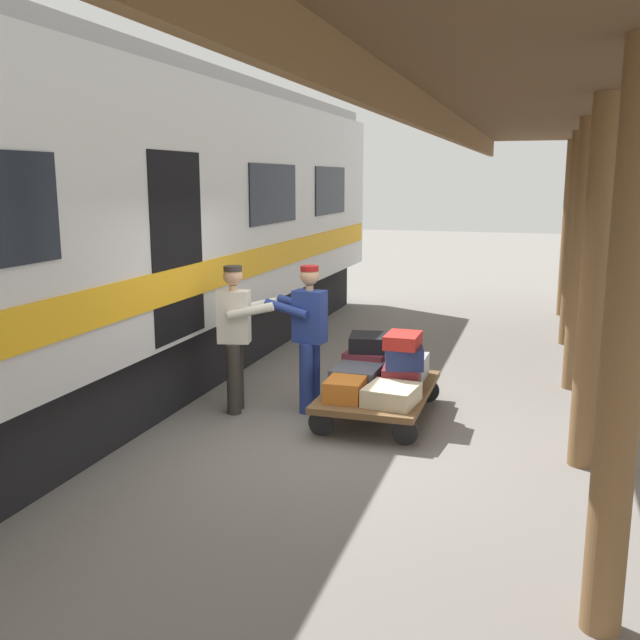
{
  "coord_description": "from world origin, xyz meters",
  "views": [
    {
      "loc": [
        -1.85,
        6.79,
        2.67
      ],
      "look_at": [
        0.42,
        -0.45,
        1.15
      ],
      "focal_mm": 39.84,
      "sensor_mm": 36.0,
      "label": 1
    }
  ],
  "objects_px": {
    "suitcase_maroon_trunk": "(401,378)",
    "suitcase_red_plastic": "(403,340)",
    "luggage_cart": "(379,392)",
    "suitcase_navy_fabric": "(404,356)",
    "suitcase_black_hardshell": "(368,342)",
    "suitcase_cream_canvas": "(391,395)",
    "porter_by_door": "(236,333)",
    "suitcase_slate_roller": "(357,376)",
    "suitcase_gray_aluminum": "(409,367)",
    "suitcase_burgundy_valise": "(368,363)",
    "train_car": "(59,233)",
    "porter_in_overalls": "(308,333)",
    "suitcase_orange_carryall": "(345,389)"
  },
  "relations": [
    {
      "from": "luggage_cart",
      "to": "porter_in_overalls",
      "type": "xyz_separation_m",
      "value": [
        0.84,
        -0.01,
        0.63
      ]
    },
    {
      "from": "porter_in_overalls",
      "to": "suitcase_burgundy_valise",
      "type": "bearing_deg",
      "value": -139.5
    },
    {
      "from": "suitcase_maroon_trunk",
      "to": "porter_in_overalls",
      "type": "height_order",
      "value": "porter_in_overalls"
    },
    {
      "from": "suitcase_black_hardshell",
      "to": "porter_by_door",
      "type": "distance_m",
      "value": 1.59
    },
    {
      "from": "suitcase_navy_fabric",
      "to": "suitcase_black_hardshell",
      "type": "distance_m",
      "value": 0.74
    },
    {
      "from": "suitcase_maroon_trunk",
      "to": "porter_in_overalls",
      "type": "relative_size",
      "value": 0.26
    },
    {
      "from": "train_car",
      "to": "suitcase_red_plastic",
      "type": "height_order",
      "value": "train_car"
    },
    {
      "from": "suitcase_maroon_trunk",
      "to": "suitcase_slate_roller",
      "type": "bearing_deg",
      "value": 0.0
    },
    {
      "from": "train_car",
      "to": "porter_by_door",
      "type": "relative_size",
      "value": 9.6
    },
    {
      "from": "train_car",
      "to": "suitcase_orange_carryall",
      "type": "xyz_separation_m",
      "value": [
        -3.3,
        -0.24,
        -1.6
      ]
    },
    {
      "from": "luggage_cart",
      "to": "suitcase_maroon_trunk",
      "type": "distance_m",
      "value": 0.31
    },
    {
      "from": "suitcase_slate_roller",
      "to": "porter_in_overalls",
      "type": "distance_m",
      "value": 0.75
    },
    {
      "from": "suitcase_gray_aluminum",
      "to": "train_car",
      "type": "bearing_deg",
      "value": 18.42
    },
    {
      "from": "suitcase_maroon_trunk",
      "to": "suitcase_burgundy_valise",
      "type": "xyz_separation_m",
      "value": [
        0.5,
        -0.51,
        0.01
      ]
    },
    {
      "from": "suitcase_cream_canvas",
      "to": "suitcase_red_plastic",
      "type": "height_order",
      "value": "suitcase_red_plastic"
    },
    {
      "from": "suitcase_cream_canvas",
      "to": "suitcase_navy_fabric",
      "type": "xyz_separation_m",
      "value": [
        -0.02,
        -0.55,
        0.29
      ]
    },
    {
      "from": "suitcase_gray_aluminum",
      "to": "suitcase_cream_canvas",
      "type": "distance_m",
      "value": 1.02
    },
    {
      "from": "suitcase_burgundy_valise",
      "to": "porter_by_door",
      "type": "height_order",
      "value": "porter_by_door"
    },
    {
      "from": "suitcase_gray_aluminum",
      "to": "suitcase_black_hardshell",
      "type": "xyz_separation_m",
      "value": [
        0.52,
        -0.03,
        0.26
      ]
    },
    {
      "from": "suitcase_navy_fabric",
      "to": "suitcase_red_plastic",
      "type": "bearing_deg",
      "value": 74.69
    },
    {
      "from": "suitcase_black_hardshell",
      "to": "porter_in_overalls",
      "type": "bearing_deg",
      "value": 42.92
    },
    {
      "from": "luggage_cart",
      "to": "porter_by_door",
      "type": "bearing_deg",
      "value": 9.28
    },
    {
      "from": "suitcase_maroon_trunk",
      "to": "suitcase_navy_fabric",
      "type": "distance_m",
      "value": 0.25
    },
    {
      "from": "suitcase_burgundy_valise",
      "to": "porter_by_door",
      "type": "bearing_deg",
      "value": 29.58
    },
    {
      "from": "suitcase_orange_carryall",
      "to": "porter_by_door",
      "type": "relative_size",
      "value": 0.27
    },
    {
      "from": "porter_by_door",
      "to": "suitcase_cream_canvas",
      "type": "bearing_deg",
      "value": 172.47
    },
    {
      "from": "porter_in_overalls",
      "to": "train_car",
      "type": "bearing_deg",
      "value": 15.73
    },
    {
      "from": "suitcase_black_hardshell",
      "to": "suitcase_red_plastic",
      "type": "height_order",
      "value": "suitcase_red_plastic"
    },
    {
      "from": "suitcase_cream_canvas",
      "to": "suitcase_black_hardshell",
      "type": "distance_m",
      "value": 1.21
    },
    {
      "from": "suitcase_black_hardshell",
      "to": "suitcase_cream_canvas",
      "type": "bearing_deg",
      "value": 116.0
    },
    {
      "from": "suitcase_gray_aluminum",
      "to": "suitcase_burgundy_valise",
      "type": "distance_m",
      "value": 0.5
    },
    {
      "from": "train_car",
      "to": "suitcase_red_plastic",
      "type": "bearing_deg",
      "value": -168.8
    },
    {
      "from": "suitcase_black_hardshell",
      "to": "porter_in_overalls",
      "type": "relative_size",
      "value": 0.29
    },
    {
      "from": "suitcase_orange_carryall",
      "to": "porter_by_door",
      "type": "xyz_separation_m",
      "value": [
        1.37,
        -0.25,
        0.47
      ]
    },
    {
      "from": "suitcase_gray_aluminum",
      "to": "suitcase_navy_fabric",
      "type": "xyz_separation_m",
      "value": [
        -0.02,
        0.48,
        0.25
      ]
    },
    {
      "from": "suitcase_burgundy_valise",
      "to": "suitcase_cream_canvas",
      "type": "relative_size",
      "value": 0.95
    },
    {
      "from": "suitcase_cream_canvas",
      "to": "suitcase_red_plastic",
      "type": "xyz_separation_m",
      "value": [
        -0.01,
        -0.51,
        0.48
      ]
    },
    {
      "from": "suitcase_cream_canvas",
      "to": "porter_by_door",
      "type": "bearing_deg",
      "value": -7.53
    },
    {
      "from": "luggage_cart",
      "to": "suitcase_navy_fabric",
      "type": "distance_m",
      "value": 0.51
    },
    {
      "from": "suitcase_slate_roller",
      "to": "suitcase_navy_fabric",
      "type": "height_order",
      "value": "suitcase_navy_fabric"
    },
    {
      "from": "train_car",
      "to": "porter_by_door",
      "type": "xyz_separation_m",
      "value": [
        -1.93,
        -0.49,
        -1.14
      ]
    },
    {
      "from": "suitcase_orange_carryall",
      "to": "porter_in_overalls",
      "type": "distance_m",
      "value": 0.92
    },
    {
      "from": "train_car",
      "to": "suitcase_gray_aluminum",
      "type": "relative_size",
      "value": 28.21
    },
    {
      "from": "suitcase_orange_carryall",
      "to": "suitcase_navy_fabric",
      "type": "distance_m",
      "value": 0.81
    },
    {
      "from": "suitcase_maroon_trunk",
      "to": "porter_by_door",
      "type": "height_order",
      "value": "porter_by_door"
    },
    {
      "from": "suitcase_slate_roller",
      "to": "suitcase_navy_fabric",
      "type": "distance_m",
      "value": 0.59
    },
    {
      "from": "suitcase_cream_canvas",
      "to": "suitcase_red_plastic",
      "type": "bearing_deg",
      "value": -91.46
    },
    {
      "from": "suitcase_black_hardshell",
      "to": "suitcase_slate_roller",
      "type": "bearing_deg",
      "value": 91.28
    },
    {
      "from": "suitcase_maroon_trunk",
      "to": "suitcase_navy_fabric",
      "type": "height_order",
      "value": "suitcase_navy_fabric"
    },
    {
      "from": "suitcase_maroon_trunk",
      "to": "suitcase_red_plastic",
      "type": "bearing_deg",
      "value": -174.09
    }
  ]
}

